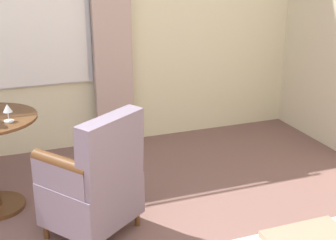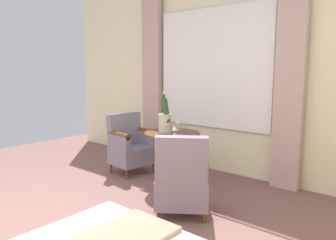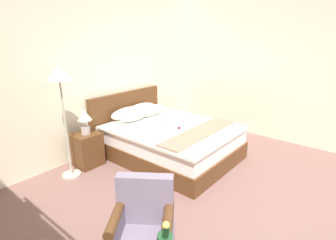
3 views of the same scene
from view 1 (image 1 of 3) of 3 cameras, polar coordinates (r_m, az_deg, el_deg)
The scene contains 2 objects.
wine_glass_near_bucket at distance 3.37m, azimuth -18.97°, elevation 1.22°, with size 0.07×0.07×0.13m.
armchair_by_window at distance 3.14m, azimuth -8.96°, elevation -7.53°, with size 0.72×0.73×0.88m.
Camera 1 is at (1.54, 0.14, 1.81)m, focal length 50.00 mm.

